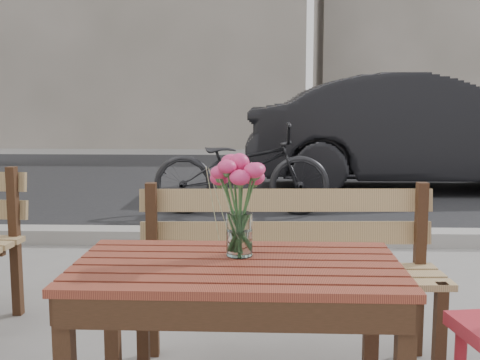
{
  "coord_description": "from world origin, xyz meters",
  "views": [
    {
      "loc": [
        -0.04,
        -1.93,
        1.2
      ],
      "look_at": [
        -0.11,
        0.14,
        0.92
      ],
      "focal_mm": 45.0,
      "sensor_mm": 36.0,
      "label": 1
    }
  ],
  "objects_px": {
    "main_vase": "(239,193)",
    "parked_car": "(420,133)",
    "bicycle": "(241,169)",
    "main_table": "(237,295)"
  },
  "relations": [
    {
      "from": "main_vase",
      "to": "parked_car",
      "type": "relative_size",
      "value": 0.08
    },
    {
      "from": "main_vase",
      "to": "bicycle",
      "type": "distance_m",
      "value": 4.22
    },
    {
      "from": "parked_car",
      "to": "bicycle",
      "type": "bearing_deg",
      "value": 128.31
    },
    {
      "from": "main_vase",
      "to": "bicycle",
      "type": "bearing_deg",
      "value": 91.87
    },
    {
      "from": "main_vase",
      "to": "main_table",
      "type": "bearing_deg",
      "value": -92.87
    },
    {
      "from": "parked_car",
      "to": "bicycle",
      "type": "relative_size",
      "value": 2.51
    },
    {
      "from": "main_vase",
      "to": "bicycle",
      "type": "relative_size",
      "value": 0.19
    },
    {
      "from": "main_table",
      "to": "bicycle",
      "type": "xyz_separation_m",
      "value": [
        -0.13,
        4.29,
        -0.08
      ]
    },
    {
      "from": "main_vase",
      "to": "parked_car",
      "type": "xyz_separation_m",
      "value": [
        2.18,
        6.04,
        -0.13
      ]
    },
    {
      "from": "bicycle",
      "to": "main_vase",
      "type": "bearing_deg",
      "value": -177.8
    }
  ]
}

